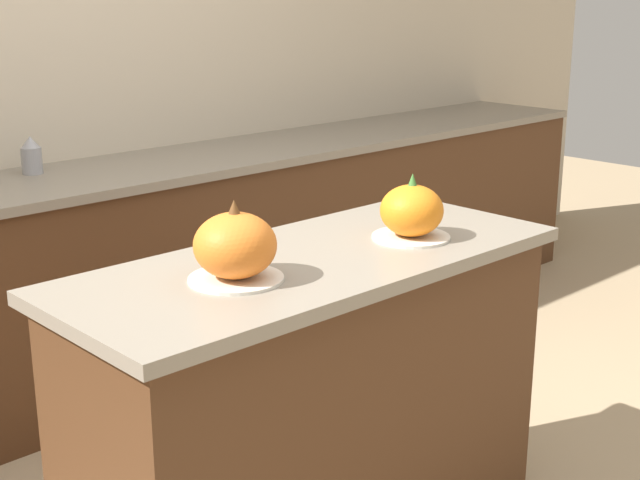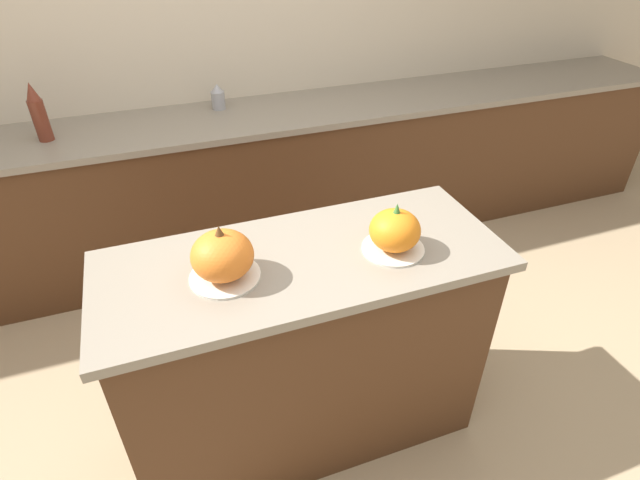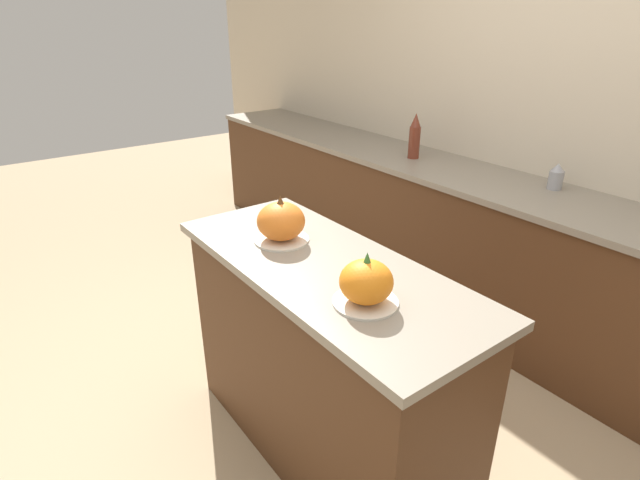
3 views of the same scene
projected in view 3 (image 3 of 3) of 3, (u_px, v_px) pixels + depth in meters
The scene contains 8 objects.
ground_plane at pixel (323, 445), 2.23m from camera, with size 12.00×12.00×0.00m, color tan.
wall_back at pixel (585, 118), 2.66m from camera, with size 8.00×0.06×2.50m.
kitchen_island at pixel (324, 362), 2.04m from camera, with size 1.37×0.56×0.92m.
back_counter at pixel (524, 269), 2.81m from camera, with size 6.00×0.60×0.89m.
pumpkin_cake_left at pixel (281, 222), 2.00m from camera, with size 0.22×0.22×0.19m.
pumpkin_cake_right at pixel (366, 283), 1.56m from camera, with size 0.21×0.21×0.18m.
bottle_tall at pixel (415, 137), 3.22m from camera, with size 0.07×0.07×0.29m.
bottle_short at pixel (556, 177), 2.67m from camera, with size 0.08×0.08×0.14m.
Camera 3 is at (1.31, -1.00, 1.76)m, focal length 28.00 mm.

